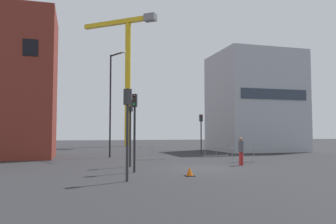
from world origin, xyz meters
name	(u,v)px	position (x,y,z in m)	size (l,w,h in m)	color
ground	(203,168)	(0.00, 0.00, 0.00)	(160.00, 160.00, 0.00)	#28282B
brick_building	(2,84)	(-13.29, 11.61, 6.15)	(8.47, 6.43, 12.29)	maroon
office_block	(255,102)	(13.00, 16.44, 5.70)	(9.34, 8.27, 11.39)	#A8AAB2
construction_crane	(127,62)	(0.52, 34.12, 13.41)	(10.91, 8.98, 20.68)	gold
streetlamp_tall	(112,97)	(-4.33, 10.26, 5.22)	(1.18, 1.96, 8.92)	black
traffic_light_far	(135,120)	(-4.28, -0.95, 2.81)	(0.33, 0.39, 4.20)	#232326
traffic_light_median	(201,127)	(4.90, 12.91, 2.66)	(0.35, 0.39, 3.95)	#2D2D30
traffic_light_crosswalk	(127,119)	(-5.16, -4.19, 2.71)	(0.35, 0.39, 4.04)	#2D2D30
traffic_light_corner	(130,122)	(-4.04, 2.01, 2.77)	(0.35, 0.39, 4.14)	#232326
pedestrian_walking	(241,149)	(3.07, 1.04, 1.06)	(0.34, 0.34, 1.81)	red
safety_barrier_mid_span	(216,150)	(4.57, 8.48, 0.56)	(2.49, 0.43, 1.08)	gray
safety_barrier_front	(243,155)	(4.18, 2.85, 0.56)	(1.95, 0.18, 1.08)	gray
safety_barrier_left_run	(152,153)	(-1.51, 6.96, 0.56)	(2.12, 0.17, 1.08)	#9EA0A5
traffic_cone_striped	(190,172)	(-1.94, -3.22, 0.21)	(0.45, 0.45, 0.46)	black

